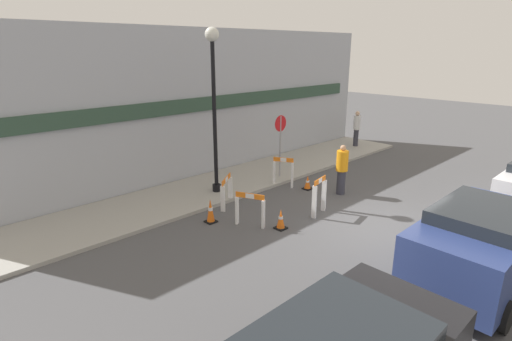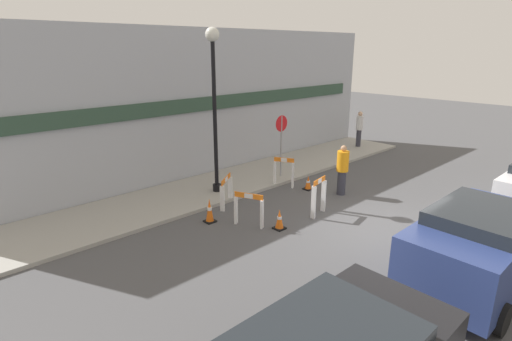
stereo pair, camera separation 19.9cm
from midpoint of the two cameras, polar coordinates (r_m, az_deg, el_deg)
name	(u,v)px [view 1 (the left image)]	position (r m, az deg, el deg)	size (l,w,h in m)	color
ground_plane	(385,230)	(11.62, 17.42, -8.08)	(60.00, 60.00, 0.00)	#4C4C4F
sidewalk_slab	(241,179)	(15.04, -2.54, -1.26)	(18.00, 2.82, 0.11)	#9E9B93
storefront_facade	(214,103)	(15.54, -6.36, 9.49)	(18.00, 0.22, 5.50)	#A3A8B2
streetlamp_post	(214,90)	(12.97, -6.51, 11.33)	(0.44, 0.44, 5.30)	black
stop_sign	(280,136)	(14.86, 3.11, 4.95)	(0.60, 0.06, 2.32)	gray
barricade_0	(227,190)	(12.53, -4.69, -2.81)	(0.85, 0.65, 0.97)	white
barricade_1	(250,208)	(11.12, -1.38, -5.44)	(0.47, 0.83, 0.97)	white
barricade_2	(319,196)	(11.98, 8.56, -3.56)	(0.73, 0.27, 1.15)	white
barricade_3	(283,172)	(14.24, 3.50, -0.15)	(0.46, 0.70, 1.08)	white
traffic_cone_0	(281,219)	(11.07, 3.04, -7.00)	(0.30, 0.30, 0.57)	black
traffic_cone_1	(308,183)	(14.17, 6.98, -1.75)	(0.30, 0.30, 0.50)	black
traffic_cone_2	(210,211)	(11.50, -7.02, -5.76)	(0.30, 0.30, 0.71)	black
person_worker	(342,168)	(13.71, 11.76, 0.32)	(0.53, 0.53, 1.72)	#33333D
person_pedestrian	(357,127)	(20.33, 13.90, 6.01)	(0.34, 0.34, 1.73)	#33333D
parked_car_1	(480,242)	(9.46, 28.84, -8.92)	(3.88, 1.97, 1.75)	navy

